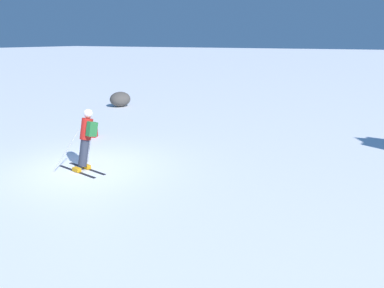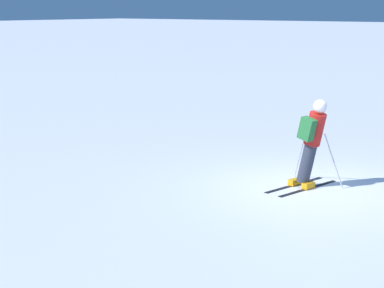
% 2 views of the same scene
% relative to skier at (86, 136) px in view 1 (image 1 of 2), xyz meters
% --- Properties ---
extents(ground_plane, '(300.00, 300.00, 0.00)m').
position_rel_skier_xyz_m(ground_plane, '(-0.01, -0.07, -1.05)').
color(ground_plane, white).
extents(skier, '(1.27, 1.83, 1.89)m').
position_rel_skier_xyz_m(skier, '(0.00, 0.00, 0.00)').
color(skier, black).
rests_on(skier, ground).
extents(spare_backpack, '(0.35, 0.30, 0.50)m').
position_rel_skier_xyz_m(spare_backpack, '(-3.06, -2.56, -0.81)').
color(spare_backpack, '#AD231E').
rests_on(spare_backpack, ground).
extents(exposed_boulder_0, '(1.35, 1.14, 0.87)m').
position_rel_skier_xyz_m(exposed_boulder_0, '(-9.35, -6.21, -0.61)').
color(exposed_boulder_0, '#4C4742').
rests_on(exposed_boulder_0, ground).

